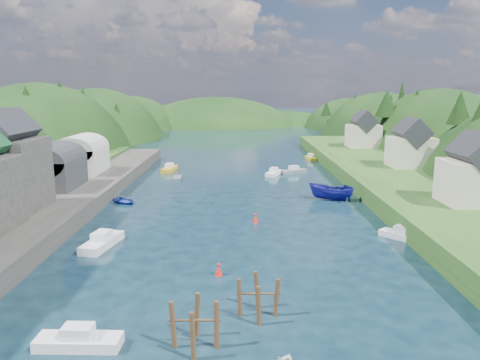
{
  "coord_description": "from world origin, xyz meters",
  "views": [
    {
      "loc": [
        -0.15,
        -30.62,
        15.54
      ],
      "look_at": [
        0.0,
        28.0,
        4.0
      ],
      "focal_mm": 35.0,
      "sensor_mm": 36.0,
      "label": 1
    }
  ],
  "objects_px": {
    "piling_cluster_near": "(195,329)",
    "channel_buoy_near": "(219,270)",
    "channel_buoy_far": "(256,218)",
    "piling_cluster_far": "(258,301)"
  },
  "relations": [
    {
      "from": "piling_cluster_near",
      "to": "channel_buoy_near",
      "type": "distance_m",
      "value": 11.3
    },
    {
      "from": "piling_cluster_near",
      "to": "channel_buoy_near",
      "type": "xyz_separation_m",
      "value": [
        0.96,
        11.23,
        -0.74
      ]
    },
    {
      "from": "channel_buoy_far",
      "to": "channel_buoy_near",
      "type": "bearing_deg",
      "value": -103.01
    },
    {
      "from": "piling_cluster_near",
      "to": "piling_cluster_far",
      "type": "height_order",
      "value": "piling_cluster_near"
    },
    {
      "from": "piling_cluster_far",
      "to": "channel_buoy_near",
      "type": "bearing_deg",
      "value": 112.74
    },
    {
      "from": "piling_cluster_near",
      "to": "channel_buoy_far",
      "type": "distance_m",
      "value": 27.56
    },
    {
      "from": "channel_buoy_near",
      "to": "channel_buoy_far",
      "type": "relative_size",
      "value": 1.0
    },
    {
      "from": "piling_cluster_near",
      "to": "piling_cluster_far",
      "type": "xyz_separation_m",
      "value": [
        3.97,
        4.04,
        -0.13
      ]
    },
    {
      "from": "piling_cluster_near",
      "to": "piling_cluster_far",
      "type": "bearing_deg",
      "value": 45.45
    },
    {
      "from": "piling_cluster_near",
      "to": "piling_cluster_far",
      "type": "distance_m",
      "value": 5.67
    }
  ]
}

